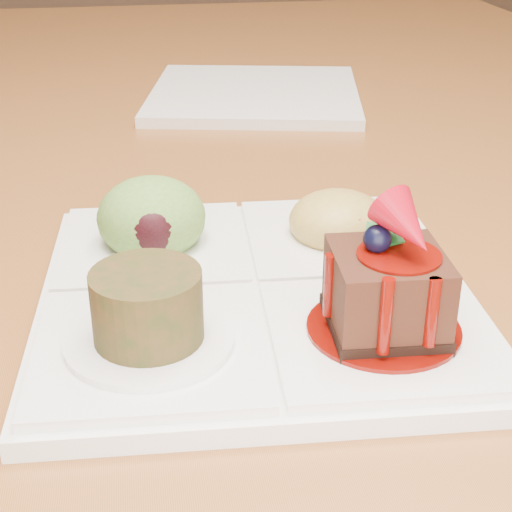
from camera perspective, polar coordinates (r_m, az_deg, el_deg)
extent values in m
cube|color=#955426|center=(0.77, 6.93, 6.26)|extent=(1.00, 1.80, 0.04)
cylinder|color=#955426|center=(1.68, -16.37, 3.08)|extent=(0.06, 0.06, 0.71)
cylinder|color=#955426|center=(1.79, 12.84, 4.89)|extent=(0.06, 0.06, 0.71)
cube|color=white|center=(0.49, 0.00, -3.05)|extent=(0.28, 0.28, 0.01)
cube|color=white|center=(0.44, 9.21, -5.66)|extent=(0.13, 0.13, 0.01)
cube|color=white|center=(0.43, -7.70, -6.64)|extent=(0.13, 0.13, 0.01)
cube|color=white|center=(0.54, -7.48, 0.81)|extent=(0.13, 0.13, 0.01)
cube|color=white|center=(0.55, 5.95, 1.41)|extent=(0.13, 0.13, 0.01)
cylinder|color=#590703|center=(0.44, 9.25, -5.19)|extent=(0.08, 0.08, 0.00)
cube|color=black|center=(0.44, 9.28, -4.88)|extent=(0.06, 0.06, 0.01)
cube|color=#361A0F|center=(0.42, 9.50, -2.20)|extent=(0.06, 0.06, 0.04)
cylinder|color=#590703|center=(0.41, 9.71, 0.21)|extent=(0.04, 0.04, 0.00)
sphere|color=black|center=(0.41, 8.81, 1.25)|extent=(0.02, 0.02, 0.02)
cone|color=#A50A1A|center=(0.40, 10.97, 2.10)|extent=(0.04, 0.05, 0.04)
cube|color=#134F1A|center=(0.42, 9.65, 1.60)|extent=(0.01, 0.02, 0.01)
cube|color=#134F1A|center=(0.42, 8.66, 1.66)|extent=(0.01, 0.02, 0.01)
cylinder|color=#590703|center=(0.40, 9.41, -4.37)|extent=(0.01, 0.01, 0.04)
cylinder|color=#590703|center=(0.40, 12.69, -4.04)|extent=(0.01, 0.01, 0.04)
cylinder|color=#590703|center=(0.42, 5.40, -2.14)|extent=(0.01, 0.01, 0.04)
cylinder|color=white|center=(0.42, -7.74, -6.07)|extent=(0.09, 0.09, 0.00)
cylinder|color=#4E2E16|center=(0.41, -7.92, -3.59)|extent=(0.06, 0.06, 0.04)
cylinder|color=#451F0E|center=(0.41, -8.03, -1.99)|extent=(0.05, 0.05, 0.00)
ellipsoid|color=#68993E|center=(0.53, -7.61, 2.78)|extent=(0.07, 0.07, 0.05)
ellipsoid|color=black|center=(0.51, -7.51, 1.78)|extent=(0.04, 0.03, 0.03)
ellipsoid|color=gold|center=(0.54, 6.00, 2.52)|extent=(0.07, 0.07, 0.04)
cube|color=#C2530E|center=(0.55, 7.14, 3.02)|extent=(0.02, 0.02, 0.02)
cube|color=#437319|center=(0.55, 6.40, 3.69)|extent=(0.02, 0.02, 0.01)
cube|color=#C2530E|center=(0.55, 5.31, 3.69)|extent=(0.02, 0.02, 0.01)
cube|color=#437319|center=(0.54, 4.70, 3.37)|extent=(0.02, 0.02, 0.02)
cube|color=#C2530E|center=(0.53, 4.46, 2.54)|extent=(0.02, 0.02, 0.02)
cube|color=#437319|center=(0.53, 5.68, 2.18)|extent=(0.02, 0.02, 0.02)
cube|color=#C2530E|center=(0.53, 7.09, 2.36)|extent=(0.02, 0.02, 0.02)
cube|color=#437319|center=(0.54, 7.34, 2.84)|extent=(0.02, 0.02, 0.02)
cube|color=white|center=(0.93, -0.09, 11.67)|extent=(0.28, 0.28, 0.01)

